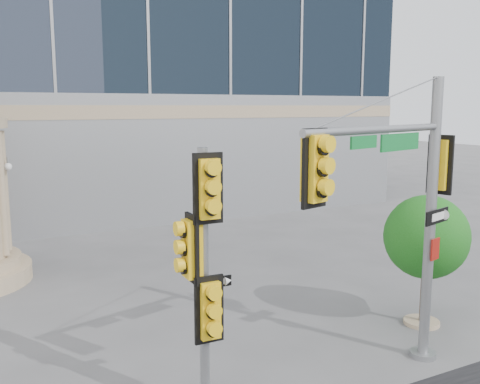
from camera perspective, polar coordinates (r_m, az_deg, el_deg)
name	(u,v)px	position (r m, az deg, el deg)	size (l,w,h in m)	color
ground	(273,363)	(12.04, 3.51, -17.76)	(120.00, 120.00, 0.00)	#545456
main_signal_pole	(405,194)	(10.91, 17.23, -0.25)	(4.58, 1.66, 6.04)	slate
secondary_signal_pole	(203,263)	(9.19, -3.93, -7.59)	(0.81, 0.62, 4.77)	slate
street_tree	(427,240)	(14.05, 19.30, -4.87)	(2.12, 2.07, 3.30)	tan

